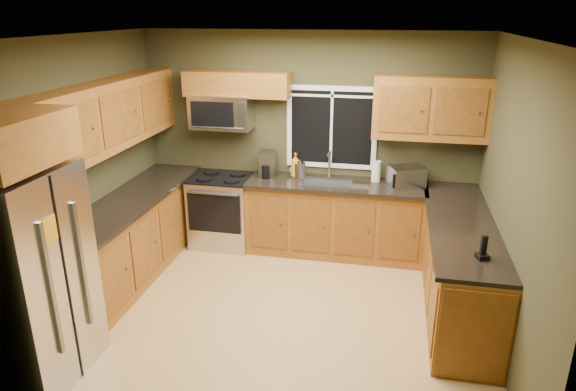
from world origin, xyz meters
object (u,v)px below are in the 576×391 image
(toaster_oven, at_px, (406,177))
(coffee_maker, at_px, (268,165))
(paper_towel_roll, at_px, (376,171))
(microwave, at_px, (222,112))
(refrigerator, at_px, (27,278))
(kettle, at_px, (300,170))
(range, at_px, (223,210))
(soap_bottle_a, at_px, (295,165))
(cordless_phone, at_px, (483,252))
(soap_bottle_c, at_px, (295,168))

(toaster_oven, bearing_deg, coffee_maker, 178.21)
(coffee_maker, xyz_separation_m, paper_towel_roll, (1.34, 0.08, -0.02))
(paper_towel_roll, bearing_deg, microwave, -178.92)
(coffee_maker, bearing_deg, refrigerator, -113.97)
(microwave, distance_m, kettle, 1.21)
(range, xyz_separation_m, coffee_maker, (0.58, 0.10, 0.62))
(soap_bottle_a, distance_m, cordless_phone, 2.74)
(coffee_maker, xyz_separation_m, soap_bottle_c, (0.32, 0.13, -0.07))
(range, height_order, kettle, kettle)
(coffee_maker, bearing_deg, kettle, 0.69)
(soap_bottle_c, bearing_deg, range, -165.77)
(paper_towel_roll, distance_m, soap_bottle_c, 1.02)
(toaster_oven, xyz_separation_m, kettle, (-1.29, 0.06, -0.01))
(soap_bottle_c, bearing_deg, paper_towel_roll, -3.26)
(toaster_oven, height_order, soap_bottle_a, soap_bottle_a)
(refrigerator, distance_m, soap_bottle_c, 3.40)
(kettle, bearing_deg, range, -174.27)
(refrigerator, relative_size, coffee_maker, 5.58)
(microwave, bearing_deg, soap_bottle_a, 0.41)
(soap_bottle_c, bearing_deg, microwave, -174.08)
(refrigerator, bearing_deg, microwave, 76.66)
(toaster_oven, height_order, cordless_phone, toaster_oven)
(microwave, relative_size, soap_bottle_a, 2.50)
(refrigerator, distance_m, soap_bottle_a, 3.34)
(kettle, bearing_deg, refrigerator, -120.48)
(kettle, bearing_deg, soap_bottle_c, 125.06)
(range, bearing_deg, soap_bottle_c, 14.23)
(range, relative_size, cordless_phone, 4.44)
(toaster_oven, xyz_separation_m, soap_bottle_c, (-1.38, 0.19, -0.04))
(soap_bottle_a, bearing_deg, microwave, -179.59)
(coffee_maker, relative_size, soap_bottle_c, 1.91)
(range, xyz_separation_m, cordless_phone, (2.91, -1.75, 0.53))
(coffee_maker, distance_m, paper_towel_roll, 1.34)
(toaster_oven, distance_m, coffee_maker, 1.70)
(refrigerator, distance_m, cordless_phone, 3.74)
(range, relative_size, soap_bottle_c, 5.56)
(kettle, distance_m, soap_bottle_c, 0.16)
(toaster_oven, height_order, soap_bottle_c, toaster_oven)
(toaster_oven, relative_size, soap_bottle_a, 1.56)
(coffee_maker, height_order, cordless_phone, coffee_maker)
(coffee_maker, bearing_deg, microwave, 176.02)
(range, relative_size, paper_towel_roll, 3.33)
(coffee_maker, distance_m, soap_bottle_a, 0.35)
(kettle, relative_size, soap_bottle_c, 1.44)
(range, height_order, paper_towel_roll, paper_towel_roll)
(cordless_phone, bearing_deg, refrigerator, -164.17)
(range, xyz_separation_m, microwave, (-0.00, 0.14, 1.26))
(toaster_oven, distance_m, paper_towel_roll, 0.38)
(refrigerator, bearing_deg, cordless_phone, 15.83)
(kettle, xyz_separation_m, soap_bottle_c, (-0.09, 0.13, -0.03))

